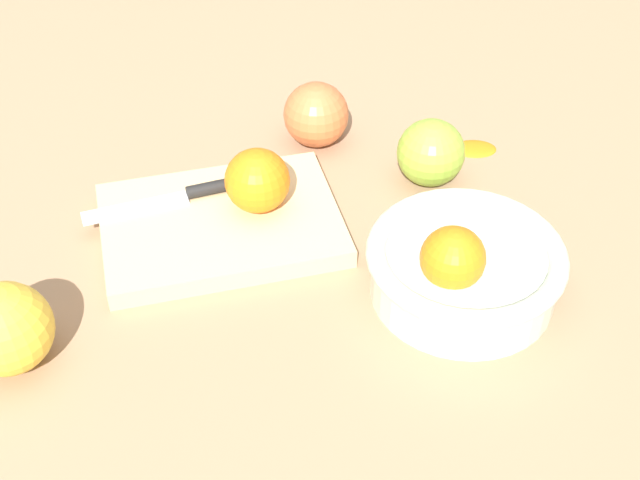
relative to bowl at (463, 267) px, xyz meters
The scene contains 9 objects.
ground_plane 0.19m from the bowl, 33.27° to the right, with size 2.40×2.40×0.00m, color #997556.
bowl is the anchor object (origin of this frame).
cutting_board 0.26m from the bowl, 22.09° to the right, with size 0.24×0.17×0.02m, color #DBB77F.
orange_on_board 0.23m from the bowl, 29.75° to the right, with size 0.07×0.07×0.07m, color orange.
knife 0.31m from the bowl, 23.67° to the right, with size 0.15×0.06×0.01m.
apple_back_right 0.41m from the bowl, 10.58° to the left, with size 0.08×0.08×0.08m, color gold.
apple_front_left 0.18m from the bowl, 86.99° to the right, with size 0.08×0.08×0.08m, color #8EB738.
apple_front_center 0.29m from the bowl, 62.54° to the right, with size 0.08×0.08×0.08m, color #CC6638.
citrus_peel 0.25m from the bowl, 102.22° to the right, with size 0.05×0.04×0.01m, color orange.
Camera 1 is at (-0.01, 0.69, 0.59)m, focal length 48.28 mm.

